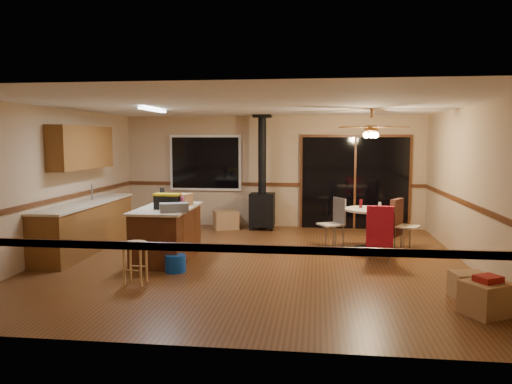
% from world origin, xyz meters
% --- Properties ---
extents(floor, '(7.00, 7.00, 0.00)m').
position_xyz_m(floor, '(0.00, 0.00, 0.00)').
color(floor, '#583218').
rests_on(floor, ground).
extents(ceiling, '(7.00, 7.00, 0.00)m').
position_xyz_m(ceiling, '(0.00, 0.00, 2.60)').
color(ceiling, silver).
rests_on(ceiling, ground).
extents(wall_back, '(7.00, 0.00, 7.00)m').
position_xyz_m(wall_back, '(0.00, 3.50, 1.30)').
color(wall_back, tan).
rests_on(wall_back, ground).
extents(wall_front, '(7.00, 0.00, 7.00)m').
position_xyz_m(wall_front, '(0.00, -3.50, 1.30)').
color(wall_front, tan).
rests_on(wall_front, ground).
extents(wall_left, '(0.00, 7.00, 7.00)m').
position_xyz_m(wall_left, '(-3.50, 0.00, 1.30)').
color(wall_left, tan).
rests_on(wall_left, ground).
extents(wall_right, '(0.00, 7.00, 7.00)m').
position_xyz_m(wall_right, '(3.50, 0.00, 1.30)').
color(wall_right, tan).
rests_on(wall_right, ground).
extents(chair_rail, '(7.00, 7.00, 0.08)m').
position_xyz_m(chair_rail, '(0.00, 0.00, 1.00)').
color(chair_rail, '#4E2813').
rests_on(chair_rail, ground).
extents(window, '(1.72, 0.10, 1.32)m').
position_xyz_m(window, '(-1.60, 3.45, 1.50)').
color(window, black).
rests_on(window, ground).
extents(sliding_door, '(2.52, 0.10, 2.10)m').
position_xyz_m(sliding_door, '(1.90, 3.45, 1.05)').
color(sliding_door, black).
rests_on(sliding_door, ground).
extents(lower_cabinets, '(0.60, 3.00, 0.86)m').
position_xyz_m(lower_cabinets, '(-3.20, 0.50, 0.43)').
color(lower_cabinets, brown).
rests_on(lower_cabinets, ground).
extents(countertop, '(0.64, 3.04, 0.04)m').
position_xyz_m(countertop, '(-3.20, 0.50, 0.88)').
color(countertop, beige).
rests_on(countertop, lower_cabinets).
extents(upper_cabinets, '(0.35, 2.00, 0.80)m').
position_xyz_m(upper_cabinets, '(-3.33, 0.70, 1.90)').
color(upper_cabinets, brown).
rests_on(upper_cabinets, ground).
extents(kitchen_island, '(0.88, 1.68, 0.90)m').
position_xyz_m(kitchen_island, '(-1.50, 0.00, 0.45)').
color(kitchen_island, '#482312').
rests_on(kitchen_island, ground).
extents(wood_stove, '(0.55, 0.50, 2.52)m').
position_xyz_m(wood_stove, '(-0.20, 3.05, 0.73)').
color(wood_stove, black).
rests_on(wood_stove, ground).
extents(ceiling_fan, '(0.24, 0.24, 0.55)m').
position_xyz_m(ceiling_fan, '(2.00, 1.14, 2.21)').
color(ceiling_fan, brown).
rests_on(ceiling_fan, ceiling).
extents(fluorescent_strip, '(0.10, 1.20, 0.04)m').
position_xyz_m(fluorescent_strip, '(-1.80, 0.30, 2.56)').
color(fluorescent_strip, white).
rests_on(fluorescent_strip, ceiling).
extents(toolbox_grey, '(0.51, 0.39, 0.14)m').
position_xyz_m(toolbox_grey, '(-1.22, -0.50, 0.97)').
color(toolbox_grey, slate).
rests_on(toolbox_grey, kitchen_island).
extents(toolbox_black, '(0.42, 0.24, 0.22)m').
position_xyz_m(toolbox_black, '(-1.42, -0.19, 1.01)').
color(toolbox_black, black).
rests_on(toolbox_black, kitchen_island).
extents(toolbox_yellow_lid, '(0.44, 0.25, 0.03)m').
position_xyz_m(toolbox_yellow_lid, '(-1.42, -0.19, 1.14)').
color(toolbox_yellow_lid, gold).
rests_on(toolbox_yellow_lid, toolbox_black).
extents(box_on_island, '(0.29, 0.35, 0.20)m').
position_xyz_m(box_on_island, '(-1.28, 0.32, 1.00)').
color(box_on_island, '#996E44').
rests_on(box_on_island, kitchen_island).
extents(bottle_dark, '(0.09, 0.09, 0.30)m').
position_xyz_m(bottle_dark, '(-1.69, 0.39, 1.05)').
color(bottle_dark, black).
rests_on(bottle_dark, kitchen_island).
extents(bottle_pink, '(0.09, 0.09, 0.21)m').
position_xyz_m(bottle_pink, '(-1.18, -0.16, 1.00)').
color(bottle_pink, '#D84C8C').
rests_on(bottle_pink, kitchen_island).
extents(bottle_white, '(0.07, 0.07, 0.19)m').
position_xyz_m(bottle_white, '(-1.42, 0.35, 0.99)').
color(bottle_white, white).
rests_on(bottle_white, kitchen_island).
extents(bar_stool, '(0.34, 0.34, 0.60)m').
position_xyz_m(bar_stool, '(-1.51, -1.46, 0.30)').
color(bar_stool, tan).
rests_on(bar_stool, floor).
extents(blue_bucket, '(0.33, 0.33, 0.27)m').
position_xyz_m(blue_bucket, '(-1.13, -0.78, 0.13)').
color(blue_bucket, '#0D45BE').
rests_on(blue_bucket, floor).
extents(dining_table, '(0.89, 0.89, 0.78)m').
position_xyz_m(dining_table, '(2.00, 1.14, 0.53)').
color(dining_table, black).
rests_on(dining_table, ground).
extents(glass_red, '(0.07, 0.07, 0.16)m').
position_xyz_m(glass_red, '(1.85, 1.24, 0.86)').
color(glass_red, '#590C14').
rests_on(glass_red, dining_table).
extents(glass_cream, '(0.07, 0.07, 0.13)m').
position_xyz_m(glass_cream, '(2.18, 1.09, 0.85)').
color(glass_cream, beige).
rests_on(glass_cream, dining_table).
extents(chair_left, '(0.55, 0.55, 0.51)m').
position_xyz_m(chair_left, '(1.39, 1.30, 0.59)').
color(chair_left, tan).
rests_on(chair_left, ground).
extents(chair_near, '(0.46, 0.49, 0.70)m').
position_xyz_m(chair_near, '(2.09, 0.26, 0.60)').
color(chair_near, tan).
rests_on(chair_near, ground).
extents(chair_right, '(0.61, 0.59, 0.70)m').
position_xyz_m(chair_right, '(2.54, 1.28, 0.60)').
color(chair_right, tan).
rests_on(chair_right, ground).
extents(box_under_window, '(0.65, 0.60, 0.42)m').
position_xyz_m(box_under_window, '(-1.03, 3.00, 0.21)').
color(box_under_window, '#996E44').
rests_on(box_under_window, floor).
extents(box_corner_a, '(0.67, 0.64, 0.39)m').
position_xyz_m(box_corner_a, '(3.04, -2.19, 0.20)').
color(box_corner_a, '#996E44').
rests_on(box_corner_a, floor).
extents(box_corner_b, '(0.47, 0.42, 0.33)m').
position_xyz_m(box_corner_b, '(3.01, -1.56, 0.17)').
color(box_corner_b, '#996E44').
rests_on(box_corner_b, floor).
extents(box_small_red, '(0.35, 0.34, 0.07)m').
position_xyz_m(box_small_red, '(3.04, -2.19, 0.43)').
color(box_small_red, maroon).
rests_on(box_small_red, box_corner_a).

